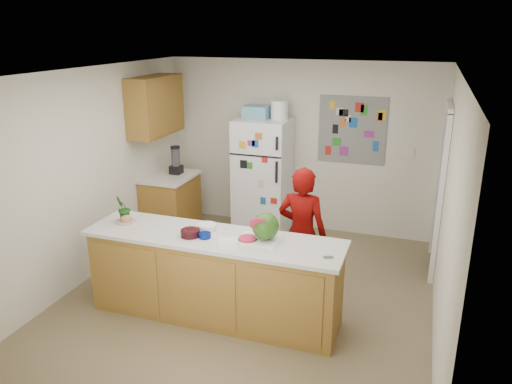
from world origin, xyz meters
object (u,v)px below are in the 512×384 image
(refrigerator, at_px, (263,177))
(cherry_bowl, at_px, (190,233))
(person, at_px, (302,233))
(watermelon, at_px, (265,226))

(refrigerator, relative_size, cherry_bowl, 8.64)
(person, height_order, watermelon, person)
(person, relative_size, cherry_bowl, 7.70)
(refrigerator, xyz_separation_m, cherry_bowl, (0.04, -2.46, 0.11))
(refrigerator, xyz_separation_m, watermelon, (0.78, -2.30, 0.22))
(refrigerator, distance_m, cherry_bowl, 2.46)
(refrigerator, height_order, cherry_bowl, refrigerator)
(refrigerator, distance_m, person, 1.92)
(refrigerator, bearing_deg, watermelon, -71.26)
(person, relative_size, watermelon, 5.62)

